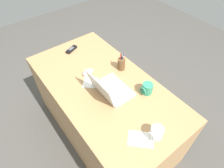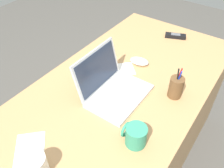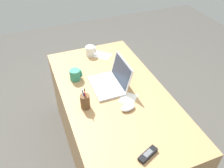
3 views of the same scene
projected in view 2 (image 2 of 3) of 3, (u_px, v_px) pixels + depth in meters
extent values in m
plane|color=#4C4944|center=(121.00, 157.00, 1.76)|extent=(6.00, 6.00, 0.00)
cube|color=tan|center=(122.00, 126.00, 1.51)|extent=(1.52, 0.80, 0.73)
cube|color=silver|center=(120.00, 96.00, 1.19)|extent=(0.32, 0.21, 0.02)
cube|color=silver|center=(117.00, 93.00, 1.19)|extent=(0.26, 0.11, 0.00)
cube|color=silver|center=(131.00, 100.00, 1.15)|extent=(0.09, 0.05, 0.00)
cube|color=silver|center=(97.00, 69.00, 1.17)|extent=(0.31, 0.06, 0.20)
cube|color=#283347|center=(98.00, 69.00, 1.17)|extent=(0.28, 0.05, 0.18)
ellipsoid|color=white|center=(139.00, 61.00, 1.39)|extent=(0.08, 0.12, 0.03)
cylinder|color=white|center=(36.00, 166.00, 0.86)|extent=(0.09, 0.09, 0.09)
torus|color=white|center=(26.00, 158.00, 0.88)|extent=(0.07, 0.01, 0.07)
cylinder|color=#338C6B|center=(136.00, 136.00, 0.96)|extent=(0.09, 0.09, 0.09)
torus|color=#338C6B|center=(126.00, 129.00, 0.98)|extent=(0.07, 0.01, 0.07)
cube|color=black|center=(175.00, 36.00, 1.61)|extent=(0.09, 0.14, 0.02)
cube|color=#595B60|center=(176.00, 34.00, 1.60)|extent=(0.05, 0.07, 0.00)
cylinder|color=brown|center=(176.00, 87.00, 1.16)|extent=(0.07, 0.07, 0.11)
cylinder|color=#1933B2|center=(178.00, 81.00, 1.14)|extent=(0.03, 0.03, 0.14)
cylinder|color=black|center=(177.00, 82.00, 1.13)|extent=(0.01, 0.02, 0.15)
cylinder|color=red|center=(177.00, 80.00, 1.15)|extent=(0.01, 0.02, 0.14)
cube|color=white|center=(30.00, 150.00, 0.96)|extent=(0.20, 0.20, 0.00)
cube|color=white|center=(123.00, 69.00, 1.36)|extent=(0.17, 0.17, 0.00)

